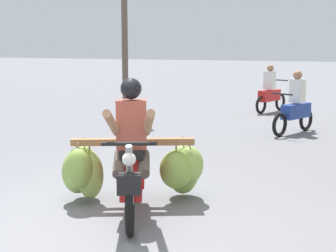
% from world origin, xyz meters
% --- Properties ---
extents(ground_plane, '(120.00, 120.00, 0.00)m').
position_xyz_m(ground_plane, '(0.00, 0.00, 0.00)').
color(ground_plane, slate).
extents(motorbike_main_loaded, '(1.70, 2.01, 1.58)m').
position_xyz_m(motorbike_main_loaded, '(0.06, 1.02, 0.49)').
color(motorbike_main_loaded, black).
rests_on(motorbike_main_loaded, ground).
extents(motorbike_distant_ahead_left, '(0.68, 1.57, 1.40)m').
position_xyz_m(motorbike_distant_ahead_left, '(-0.34, 10.22, 0.57)').
color(motorbike_distant_ahead_left, black).
rests_on(motorbike_distant_ahead_left, ground).
extents(motorbike_distant_ahead_right, '(0.74, 1.54, 1.40)m').
position_xyz_m(motorbike_distant_ahead_right, '(0.97, 6.97, 0.57)').
color(motorbike_distant_ahead_right, black).
rests_on(motorbike_distant_ahead_right, ground).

